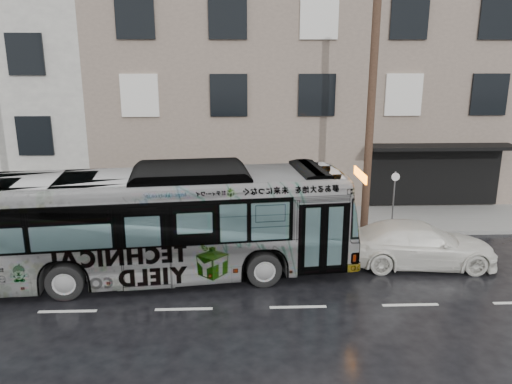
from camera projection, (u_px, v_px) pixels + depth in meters
ground at (192, 272)px, 16.30m from camera, size 120.00×120.00×0.00m
sidewalk at (201, 222)px, 21.01m from camera, size 90.00×3.60×0.15m
building_taupe at (300, 81)px, 27.29m from camera, size 20.00×12.00×11.00m
utility_pole_front at (370, 117)px, 18.50m from camera, size 0.30×0.30×9.00m
sign_post at (393, 202)px, 19.41m from camera, size 0.06×0.06×2.40m
bus at (152, 223)px, 15.60m from camera, size 12.96×4.35×3.54m
white_sedan at (419, 244)px, 16.70m from camera, size 5.14×2.36×1.46m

